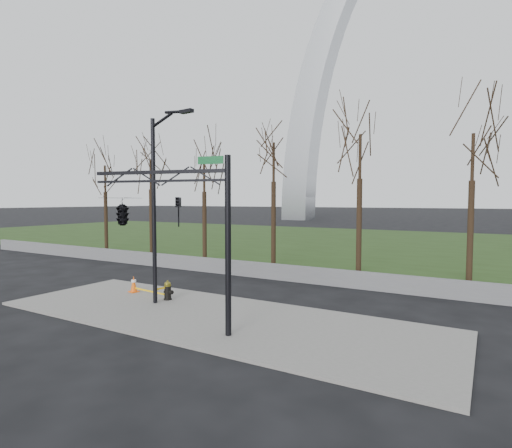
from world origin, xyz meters
The scene contains 11 objects.
ground centered at (0.00, 0.00, 0.00)m, with size 500.00×500.00×0.00m, color black.
sidewalk centered at (0.00, 0.00, 0.05)m, with size 18.00×6.00×0.10m, color slate.
grass_strip centered at (0.00, 30.00, 0.03)m, with size 120.00×40.00×0.06m, color #223714.
guardrail centered at (0.00, 8.00, 0.45)m, with size 60.00×0.30×0.90m, color #59595B.
gateway_arch centered at (0.00, 75.00, 32.50)m, with size 66.00×6.00×65.00m, color silver, non-canonical shape.
tree_row centered at (-0.46, 12.00, 4.65)m, with size 45.09×4.00×9.29m.
fire_hydrant centered at (-3.11, 1.01, 0.50)m, with size 0.54×0.35×0.88m.
traffic_cone centered at (-5.59, 1.32, 0.49)m, with size 0.48×0.48×0.78m.
street_light centered at (-2.99, 0.31, 4.69)m, with size 2.39×0.39×8.21m.
traffic_signal_mast centered at (-1.26, -2.28, 4.15)m, with size 4.99×2.54×6.00m.
caution_tape centered at (-4.10, 1.06, 0.39)m, with size 2.47×0.99×0.44m.
Camera 1 is at (9.25, -12.38, 4.54)m, focal length 28.29 mm.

